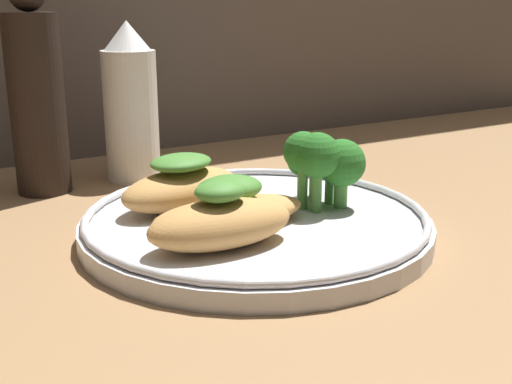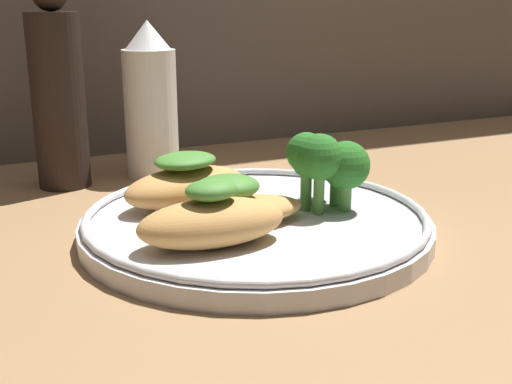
{
  "view_description": "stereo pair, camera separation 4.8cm",
  "coord_description": "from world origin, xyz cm",
  "px_view_note": "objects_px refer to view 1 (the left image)",
  "views": [
    {
      "loc": [
        -23.56,
        -39.14,
        16.96
      ],
      "look_at": [
        0.0,
        0.0,
        3.4
      ],
      "focal_mm": 45.0,
      "sensor_mm": 36.0,
      "label": 1
    },
    {
      "loc": [
        -19.36,
        -41.38,
        16.96
      ],
      "look_at": [
        0.0,
        0.0,
        3.4
      ],
      "focal_mm": 45.0,
      "sensor_mm": 36.0,
      "label": 2
    }
  ],
  "objects_px": {
    "sauce_bottle": "(131,105)",
    "pepper_grinder": "(37,97)",
    "broccoli_bunch": "(321,160)",
    "plate": "(256,223)"
  },
  "relations": [
    {
      "from": "sauce_bottle",
      "to": "pepper_grinder",
      "type": "bearing_deg",
      "value": 180.0
    },
    {
      "from": "pepper_grinder",
      "to": "plate",
      "type": "bearing_deg",
      "value": -61.85
    },
    {
      "from": "broccoli_bunch",
      "to": "pepper_grinder",
      "type": "xyz_separation_m",
      "value": [
        -0.17,
        0.2,
        0.04
      ]
    },
    {
      "from": "plate",
      "to": "broccoli_bunch",
      "type": "xyz_separation_m",
      "value": [
        0.06,
        -0.0,
        0.04
      ]
    },
    {
      "from": "plate",
      "to": "broccoli_bunch",
      "type": "distance_m",
      "value": 0.07
    },
    {
      "from": "sauce_bottle",
      "to": "pepper_grinder",
      "type": "relative_size",
      "value": 0.8
    },
    {
      "from": "broccoli_bunch",
      "to": "pepper_grinder",
      "type": "height_order",
      "value": "pepper_grinder"
    },
    {
      "from": "broccoli_bunch",
      "to": "pepper_grinder",
      "type": "distance_m",
      "value": 0.27
    },
    {
      "from": "broccoli_bunch",
      "to": "pepper_grinder",
      "type": "bearing_deg",
      "value": 129.04
    },
    {
      "from": "plate",
      "to": "broccoli_bunch",
      "type": "bearing_deg",
      "value": -2.67
    }
  ]
}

